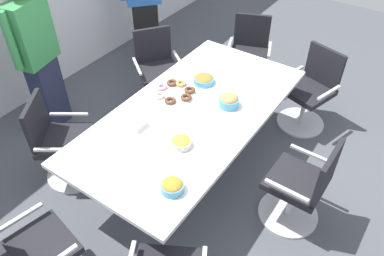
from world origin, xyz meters
The scene contains 14 objects.
ground_plane centered at (0.00, 0.00, -0.01)m, with size 10.00×10.00×0.01m, color #4C4F56.
conference_table centered at (0.00, 0.00, 0.63)m, with size 2.40×1.20×0.75m.
office_chair_2 centered at (0.02, -1.10, 0.41)m, with size 0.55×0.55×0.91m.
office_chair_3 centered at (1.36, -0.66, 0.41)m, with size 0.67×0.67×0.91m.
office_chair_4 centered at (1.65, 0.27, 0.41)m, with size 0.70×0.70×0.91m.
office_chair_5 centered at (0.73, 1.00, 0.41)m, with size 0.75×0.75×0.91m.
office_chair_6 centered at (-0.77, 0.98, 0.41)m, with size 0.75×0.75×0.91m.
person_standing_0 centered at (-0.29, 1.72, 0.90)m, with size 0.61×0.31×1.73m.
snack_bowl_cookies centered at (0.26, -0.23, 0.81)m, with size 0.18×0.18×0.12m.
snack_bowl_chips_orange centered at (-0.83, -0.40, 0.80)m, with size 0.17×0.17×0.09m.
snack_bowl_pretzels centered at (0.44, 0.16, 0.79)m, with size 0.21×0.21×0.08m.
snack_bowl_chips_yellow centered at (-0.42, -0.18, 0.79)m, with size 0.17×0.17×0.08m.
donut_platter centered at (0.13, 0.29, 0.77)m, with size 0.40×0.40×0.04m.
napkin_pile centered at (-0.44, 0.28, 0.79)m, with size 0.15×0.15×0.09m, color white.
Camera 1 is at (-2.21, -1.52, 2.90)m, focal length 35.59 mm.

